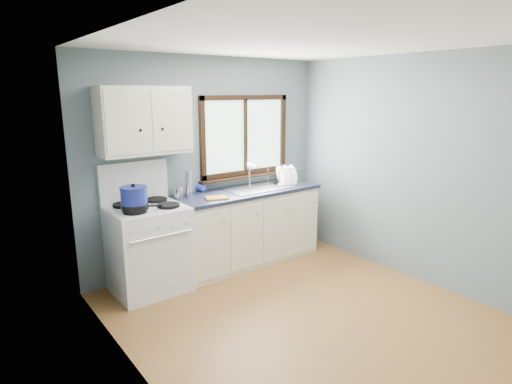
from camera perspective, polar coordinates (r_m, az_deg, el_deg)
floor at (r=4.27m, az=7.03°, el=-16.38°), size 3.20×3.60×0.02m
ceiling at (r=3.74m, az=8.18°, el=19.53°), size 3.20×3.60×0.02m
wall_back at (r=5.23m, az=-6.46°, el=3.89°), size 3.20×0.02×2.50m
wall_left at (r=2.95m, az=-15.50°, el=-3.87°), size 0.02×3.60×2.50m
wall_right at (r=5.05m, az=20.76°, el=2.78°), size 0.02×3.60×2.50m
gas_range at (r=4.72m, az=-14.14°, el=-7.00°), size 0.76×0.69×1.36m
base_cabinets at (r=5.36m, az=-1.20°, el=-5.06°), size 1.85×0.60×0.88m
countertop at (r=5.22m, az=-1.22°, el=0.04°), size 1.89×0.64×0.04m
sink at (r=5.34m, az=0.35°, el=-0.12°), size 0.84×0.46×0.44m
window at (r=5.45m, az=-1.44°, el=6.75°), size 1.36×0.10×1.03m
upper_cabinets at (r=4.62m, az=-14.66°, el=9.19°), size 0.95×0.35×0.70m
skillet at (r=4.38m, az=-15.77°, el=-1.91°), size 0.42×0.34×0.05m
stockpot at (r=4.36m, az=-15.96°, el=-0.75°), size 0.27×0.27×0.26m
utensil_crock at (r=4.91m, az=-10.23°, el=0.05°), size 0.11×0.11×0.34m
thermos at (r=4.92m, az=-8.99°, el=1.06°), size 0.09×0.09×0.30m
soap_bottle at (r=5.13m, az=-6.97°, el=1.38°), size 0.12×0.12×0.25m
dish_towel at (r=4.82m, az=-5.26°, el=-0.78°), size 0.29×0.26×0.02m
dish_rack at (r=5.62m, az=4.21°, el=1.82°), size 0.52×0.44×0.24m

